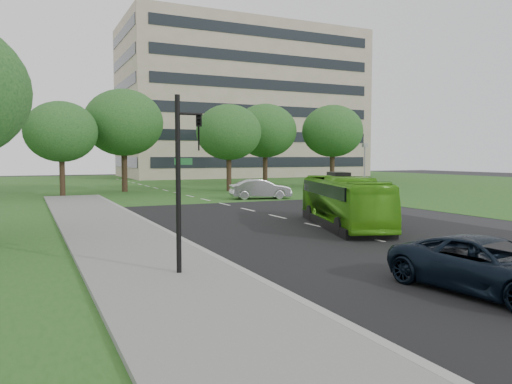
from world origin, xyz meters
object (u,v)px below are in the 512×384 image
at_px(office_building, 242,104).
at_px(tree_park_d, 265,131).
at_px(sedan, 260,189).
at_px(tree_park_a, 61,132).
at_px(tree_park_e, 333,131).
at_px(tree_park_c, 229,132).
at_px(bus, 343,202).
at_px(camera_pole, 365,164).
at_px(tree_park_b, 124,123).
at_px(suv, 489,266).
at_px(traffic_light, 184,171).

height_order(office_building, tree_park_d, office_building).
distance_m(office_building, sedan, 49.74).
relative_size(tree_park_a, sedan, 1.67).
height_order(tree_park_d, tree_park_e, tree_park_e).
height_order(tree_park_a, tree_park_c, tree_park_c).
height_order(office_building, bus, office_building).
height_order(sedan, camera_pole, camera_pole).
xyz_separation_m(tree_park_b, bus, (4.98, -28.52, -5.31)).
xyz_separation_m(tree_park_e, camera_pole, (-8.47, -17.04, -3.40)).
relative_size(tree_park_b, camera_pole, 2.24).
xyz_separation_m(office_building, suv, (-24.46, -71.82, -11.83)).
xyz_separation_m(sedan, camera_pole, (6.20, -5.00, 2.00)).
xyz_separation_m(bus, camera_pole, (9.39, 10.81, 1.59)).
xyz_separation_m(tree_park_a, sedan, (13.86, -9.68, -4.61)).
height_order(tree_park_a, tree_park_d, tree_park_d).
relative_size(tree_park_a, camera_pole, 1.84).
bearing_deg(tree_park_a, tree_park_e, 4.74).
bearing_deg(tree_park_c, traffic_light, -113.81).
xyz_separation_m(traffic_light, camera_pole, (19.02, 17.18, -0.12)).
height_order(tree_park_c, tree_park_d, tree_park_d).
xyz_separation_m(tree_park_b, sedan, (8.17, -12.71, -5.71)).
relative_size(tree_park_d, traffic_light, 1.84).
relative_size(tree_park_c, bus, 0.97).
distance_m(suv, camera_pole, 25.47).
bearing_deg(tree_park_c, office_building, 64.89).
relative_size(office_building, tree_park_d, 4.42).
height_order(office_building, tree_park_a, office_building).
bearing_deg(bus, tree_park_b, 117.43).
relative_size(office_building, bus, 4.69).
xyz_separation_m(tree_park_b, tree_park_c, (9.32, -3.22, -0.85)).
bearing_deg(traffic_light, camera_pole, 56.10).
relative_size(tree_park_c, tree_park_d, 0.92).
xyz_separation_m(office_building, tree_park_a, (-31.63, -35.28, -7.11)).
bearing_deg(bus, tree_park_d, 88.25).
relative_size(tree_park_b, bus, 1.13).
xyz_separation_m(office_building, traffic_light, (-30.59, -67.14, -9.60)).
bearing_deg(suv, tree_park_a, 93.68).
distance_m(tree_park_a, bus, 27.95).
relative_size(tree_park_b, tree_park_d, 1.06).
relative_size(bus, camera_pole, 1.99).
distance_m(tree_park_c, traffic_light, 34.73).
height_order(office_building, tree_park_c, office_building).
relative_size(tree_park_e, bus, 1.06).
bearing_deg(tree_park_a, tree_park_b, 28.03).
bearing_deg(tree_park_d, tree_park_c, -143.39).
distance_m(tree_park_a, traffic_light, 31.97).
height_order(tree_park_d, bus, tree_park_d).
distance_m(suv, traffic_light, 8.03).
bearing_deg(traffic_light, tree_park_d, 75.01).
bearing_deg(camera_pole, tree_park_d, 79.90).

